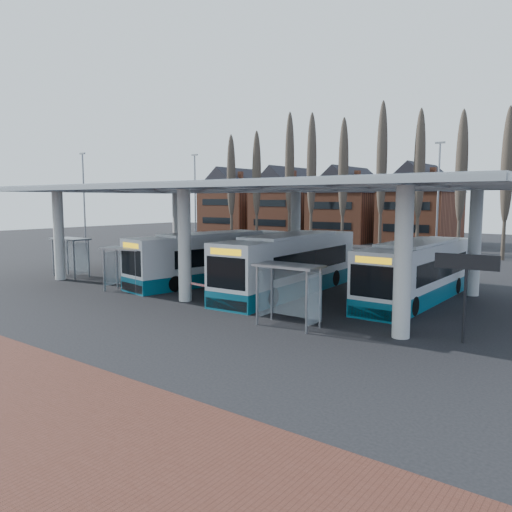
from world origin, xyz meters
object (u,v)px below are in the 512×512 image
Objects in this scene: bus_1 at (213,259)px; bus_3 at (418,272)px; bus_2 at (290,265)px; shelter_1 at (128,259)px; shelter_2 at (290,281)px; shelter_0 at (72,248)px.

bus_1 reaches higher than bus_3.
bus_2 reaches higher than shelter_1.
shelter_1 is at bearing 173.93° from shelter_2.
bus_2 reaches higher than shelter_0.
shelter_2 reaches higher than shelter_1.
bus_1 is 4.15× the size of shelter_2.
bus_3 reaches higher than shelter_0.
bus_2 is 16.34m from shelter_0.
shelter_0 is 20.24m from shelter_2.
shelter_1 is at bearing -98.77° from bus_1.
bus_2 is 9.69m from shelter_1.
shelter_0 is at bearing -147.11° from bus_1.
shelter_0 reaches higher than shelter_2.
bus_1 is 6.10m from bus_2.
shelter_1 is 12.29m from shelter_2.
shelter_2 is (10.40, -6.58, 0.40)m from bus_1.
shelter_2 is at bearing -60.26° from bus_2.
bus_3 is at bearing 19.47° from bus_1.
shelter_2 is (20.09, -2.44, -0.03)m from shelter_0.
bus_1 is at bearing 176.84° from bus_2.
bus_2 is at bearing 24.20° from shelter_1.
shelter_1 is (7.85, -1.37, -0.08)m from shelter_0.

